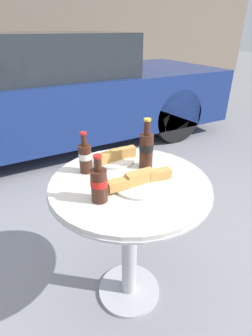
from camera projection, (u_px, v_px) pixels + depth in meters
The scene contains 8 objects.
ground_plane at pixel (129, 290), 1.59m from camera, with size 30.00×30.00×0.00m, color gray.
bistro_table at pixel (130, 210), 1.31m from camera, with size 0.76×0.76×0.78m.
cola_bottle_left at pixel (146, 149), 1.30m from camera, with size 0.07×0.07×0.26m.
cola_bottle_right at pixel (99, 183), 1.05m from camera, with size 0.07×0.07×0.21m.
cola_bottle_center at pixel (85, 157), 1.26m from camera, with size 0.06×0.06×0.21m.
lunch_plate_near at pixel (140, 181), 1.18m from camera, with size 0.31×0.25×0.07m.
lunch_plate_far at pixel (116, 157), 1.39m from camera, with size 0.23×0.20×0.07m.
parked_car at pixel (51, 94), 3.34m from camera, with size 4.56×1.67×1.36m.
Camera 1 is at (-0.52, -0.91, 1.41)m, focal length 28.00 mm.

